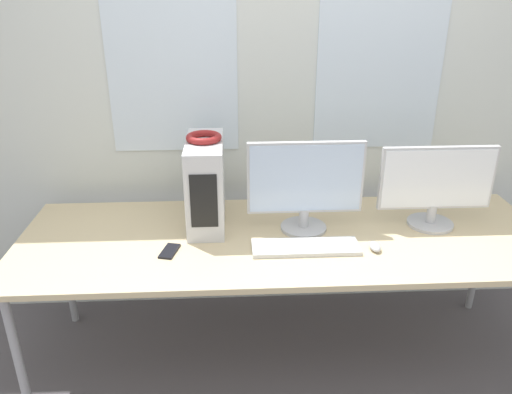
% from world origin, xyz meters
% --- Properties ---
extents(wall_back, '(8.00, 0.07, 2.70)m').
position_xyz_m(wall_back, '(0.00, 1.02, 1.35)').
color(wall_back, silver).
rests_on(wall_back, ground_plane).
extents(desk, '(2.57, 0.89, 0.73)m').
position_xyz_m(desk, '(0.00, 0.44, 0.69)').
color(desk, '#D1BA8E').
rests_on(desk, ground_plane).
extents(pc_tower, '(0.18, 0.45, 0.43)m').
position_xyz_m(pc_tower, '(-0.38, 0.61, 0.95)').
color(pc_tower, silver).
rests_on(pc_tower, desk).
extents(headphones, '(0.17, 0.17, 0.03)m').
position_xyz_m(headphones, '(-0.38, 0.61, 1.18)').
color(headphones, maroon).
rests_on(headphones, pc_tower).
extents(monitor_main, '(0.56, 0.23, 0.45)m').
position_xyz_m(monitor_main, '(0.10, 0.51, 0.97)').
color(monitor_main, '#B7B7BC').
rests_on(monitor_main, desk).
extents(monitor_right_near, '(0.57, 0.23, 0.41)m').
position_xyz_m(monitor_right_near, '(0.75, 0.52, 0.95)').
color(monitor_right_near, '#B7B7BC').
rests_on(monitor_right_near, desk).
extents(keyboard, '(0.49, 0.16, 0.02)m').
position_xyz_m(keyboard, '(0.08, 0.31, 0.74)').
color(keyboard, silver).
rests_on(keyboard, desk).
extents(mouse, '(0.05, 0.09, 0.03)m').
position_xyz_m(mouse, '(0.40, 0.29, 0.75)').
color(mouse, '#B2B2B7').
rests_on(mouse, desk).
extents(cell_phone, '(0.09, 0.14, 0.01)m').
position_xyz_m(cell_phone, '(-0.54, 0.31, 0.73)').
color(cell_phone, black).
rests_on(cell_phone, desk).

